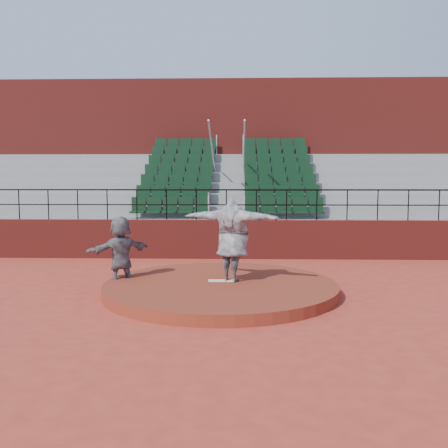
% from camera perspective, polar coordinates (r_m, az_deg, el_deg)
% --- Properties ---
extents(ground, '(90.00, 90.00, 0.00)m').
position_cam_1_polar(ground, '(11.90, -0.38, -7.89)').
color(ground, '#AE3927').
rests_on(ground, ground).
extents(pitchers_mound, '(5.50, 5.50, 0.25)m').
position_cam_1_polar(pitchers_mound, '(11.87, -0.38, -7.30)').
color(pitchers_mound, maroon).
rests_on(pitchers_mound, ground).
extents(pitching_rubber, '(0.60, 0.15, 0.03)m').
position_cam_1_polar(pitching_rubber, '(11.99, -0.35, -6.49)').
color(pitching_rubber, white).
rests_on(pitching_rubber, pitchers_mound).
extents(boundary_wall, '(24.00, 0.30, 1.30)m').
position_cam_1_polar(boundary_wall, '(16.71, 0.27, -1.74)').
color(boundary_wall, maroon).
rests_on(boundary_wall, ground).
extents(wall_railing, '(24.04, 0.05, 1.03)m').
position_cam_1_polar(wall_railing, '(16.59, 0.27, 2.99)').
color(wall_railing, black).
rests_on(wall_railing, boundary_wall).
extents(seating_deck, '(24.00, 5.97, 4.63)m').
position_cam_1_polar(seating_deck, '(20.26, 0.54, 1.76)').
color(seating_deck, gray).
rests_on(seating_deck, ground).
extents(press_box_facade, '(24.00, 3.00, 7.10)m').
position_cam_1_polar(press_box_facade, '(24.18, 0.75, 7.39)').
color(press_box_facade, maroon).
rests_on(press_box_facade, ground).
extents(pitcher, '(2.52, 1.54, 2.00)m').
position_cam_1_polar(pitcher, '(11.84, 0.96, -1.82)').
color(pitcher, black).
rests_on(pitcher, pitchers_mound).
extents(fielder, '(1.61, 1.47, 1.79)m').
position_cam_1_polar(fielder, '(12.51, -11.76, -3.17)').
color(fielder, black).
rests_on(fielder, ground).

